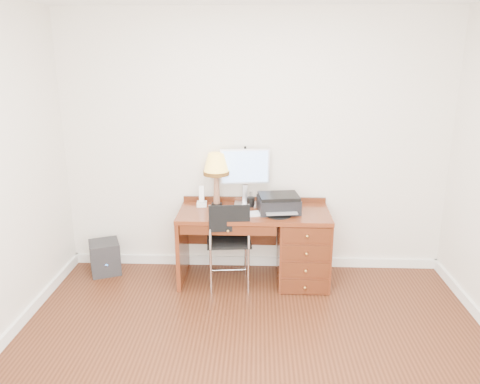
{
  "coord_description": "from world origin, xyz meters",
  "views": [
    {
      "loc": [
        0.03,
        -3.01,
        2.26
      ],
      "look_at": [
        -0.13,
        1.2,
        1.01
      ],
      "focal_mm": 35.0,
      "sensor_mm": 36.0,
      "label": 1
    }
  ],
  "objects_px": {
    "chair": "(228,236)",
    "equipment_box": "(105,257)",
    "monitor": "(245,169)",
    "leg_lamp": "(216,167)",
    "desk": "(285,243)",
    "printer": "(279,203)",
    "phone": "(202,200)"
  },
  "relations": [
    {
      "from": "printer",
      "to": "leg_lamp",
      "type": "xyz_separation_m",
      "value": [
        -0.63,
        0.19,
        0.31
      ]
    },
    {
      "from": "chair",
      "to": "phone",
      "type": "bearing_deg",
      "value": 126.53
    },
    {
      "from": "desk",
      "to": "monitor",
      "type": "distance_m",
      "value": 0.85
    },
    {
      "from": "monitor",
      "to": "equipment_box",
      "type": "xyz_separation_m",
      "value": [
        -1.49,
        -0.13,
        -0.94
      ]
    },
    {
      "from": "printer",
      "to": "chair",
      "type": "bearing_deg",
      "value": -168.86
    },
    {
      "from": "monitor",
      "to": "phone",
      "type": "height_order",
      "value": "monitor"
    },
    {
      "from": "printer",
      "to": "phone",
      "type": "height_order",
      "value": "phone"
    },
    {
      "from": "monitor",
      "to": "equipment_box",
      "type": "bearing_deg",
      "value": 177.97
    },
    {
      "from": "desk",
      "to": "printer",
      "type": "relative_size",
      "value": 3.42
    },
    {
      "from": "desk",
      "to": "phone",
      "type": "xyz_separation_m",
      "value": [
        -0.86,
        0.13,
        0.4
      ]
    },
    {
      "from": "chair",
      "to": "printer",
      "type": "bearing_deg",
      "value": 13.37
    },
    {
      "from": "equipment_box",
      "to": "chair",
      "type": "bearing_deg",
      "value": -34.8
    },
    {
      "from": "leg_lamp",
      "to": "equipment_box",
      "type": "bearing_deg",
      "value": -176.33
    },
    {
      "from": "printer",
      "to": "phone",
      "type": "relative_size",
      "value": 2.07
    },
    {
      "from": "chair",
      "to": "equipment_box",
      "type": "bearing_deg",
      "value": 162.29
    },
    {
      "from": "printer",
      "to": "chair",
      "type": "relative_size",
      "value": 0.48
    },
    {
      "from": "desk",
      "to": "phone",
      "type": "bearing_deg",
      "value": 171.22
    },
    {
      "from": "monitor",
      "to": "leg_lamp",
      "type": "height_order",
      "value": "monitor"
    },
    {
      "from": "monitor",
      "to": "leg_lamp",
      "type": "bearing_deg",
      "value": -176.63
    },
    {
      "from": "monitor",
      "to": "chair",
      "type": "height_order",
      "value": "monitor"
    },
    {
      "from": "printer",
      "to": "equipment_box",
      "type": "relative_size",
      "value": 1.26
    },
    {
      "from": "desk",
      "to": "leg_lamp",
      "type": "xyz_separation_m",
      "value": [
        -0.71,
        0.17,
        0.74
      ]
    },
    {
      "from": "printer",
      "to": "chair",
      "type": "height_order",
      "value": "printer"
    },
    {
      "from": "monitor",
      "to": "leg_lamp",
      "type": "relative_size",
      "value": 1.07
    },
    {
      "from": "phone",
      "to": "chair",
      "type": "bearing_deg",
      "value": -50.7
    },
    {
      "from": "phone",
      "to": "monitor",
      "type": "bearing_deg",
      "value": 8.92
    },
    {
      "from": "monitor",
      "to": "leg_lamp",
      "type": "distance_m",
      "value": 0.3
    },
    {
      "from": "desk",
      "to": "printer",
      "type": "xyz_separation_m",
      "value": [
        -0.08,
        -0.02,
        0.42
      ]
    },
    {
      "from": "equipment_box",
      "to": "phone",
      "type": "bearing_deg",
      "value": -20.86
    },
    {
      "from": "phone",
      "to": "chair",
      "type": "xyz_separation_m",
      "value": [
        0.29,
        -0.32,
        -0.26
      ]
    },
    {
      "from": "monitor",
      "to": "printer",
      "type": "xyz_separation_m",
      "value": [
        0.33,
        -0.24,
        -0.28
      ]
    },
    {
      "from": "leg_lamp",
      "to": "equipment_box",
      "type": "xyz_separation_m",
      "value": [
        -1.2,
        -0.08,
        -0.98
      ]
    }
  ]
}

